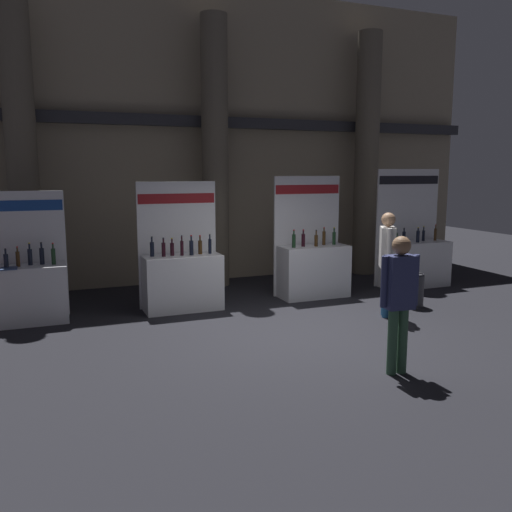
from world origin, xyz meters
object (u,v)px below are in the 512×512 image
(exhibitor_booth_0, at_px, (21,289))
(exhibitor_booth_1, at_px, (182,277))
(trash_bin, at_px, (413,290))
(visitor_2, at_px, (399,293))
(exhibitor_booth_3, at_px, (413,258))
(visitor_0, at_px, (387,254))
(exhibitor_booth_2, at_px, (313,266))

(exhibitor_booth_0, bearing_deg, exhibitor_booth_1, -2.55)
(exhibitor_booth_0, height_order, trash_bin, exhibitor_booth_0)
(exhibitor_booth_1, relative_size, visitor_2, 1.34)
(exhibitor_booth_0, relative_size, exhibitor_booth_3, 0.86)
(exhibitor_booth_0, xyz_separation_m, visitor_0, (5.94, -1.91, 0.53))
(trash_bin, xyz_separation_m, visitor_2, (-2.38, -2.73, 0.73))
(exhibitor_booth_1, distance_m, exhibitor_booth_2, 2.73)
(visitor_0, height_order, visitor_2, visitor_0)
(exhibitor_booth_1, height_order, exhibitor_booth_2, exhibitor_booth_2)
(exhibitor_booth_3, relative_size, trash_bin, 4.07)
(exhibitor_booth_1, height_order, visitor_2, exhibitor_booth_1)
(exhibitor_booth_3, xyz_separation_m, visitor_0, (-2.07, -1.89, 0.49))
(visitor_2, bearing_deg, visitor_0, -117.34)
(trash_bin, distance_m, visitor_0, 1.27)
(exhibitor_booth_2, xyz_separation_m, exhibitor_booth_3, (2.55, 0.06, -0.00))
(exhibitor_booth_2, relative_size, trash_bin, 3.84)
(exhibitor_booth_2, xyz_separation_m, trash_bin, (1.38, -1.44, -0.31))
(exhibitor_booth_1, xyz_separation_m, exhibitor_booth_2, (2.73, 0.04, 0.02))
(exhibitor_booth_0, distance_m, visitor_0, 6.26)
(exhibitor_booth_2, bearing_deg, trash_bin, -46.11)
(exhibitor_booth_2, distance_m, exhibitor_booth_3, 2.55)
(trash_bin, bearing_deg, exhibitor_booth_0, 167.48)
(exhibitor_booth_2, distance_m, visitor_0, 1.95)
(exhibitor_booth_3, height_order, visitor_0, exhibitor_booth_3)
(exhibitor_booth_1, relative_size, visitor_0, 1.28)
(exhibitor_booth_1, height_order, visitor_0, exhibitor_booth_1)
(visitor_0, bearing_deg, exhibitor_booth_0, 101.59)
(exhibitor_booth_2, distance_m, visitor_2, 4.31)
(exhibitor_booth_3, bearing_deg, visitor_2, -129.97)
(exhibitor_booth_0, distance_m, exhibitor_booth_1, 2.74)
(exhibitor_booth_2, xyz_separation_m, visitor_0, (0.48, -1.83, 0.48))
(visitor_2, bearing_deg, trash_bin, -126.15)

